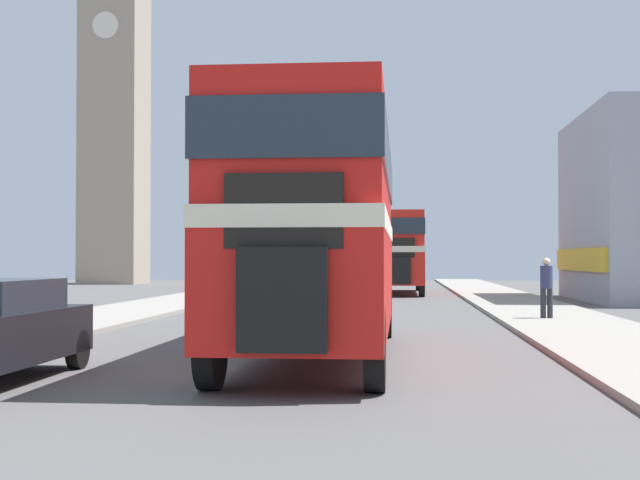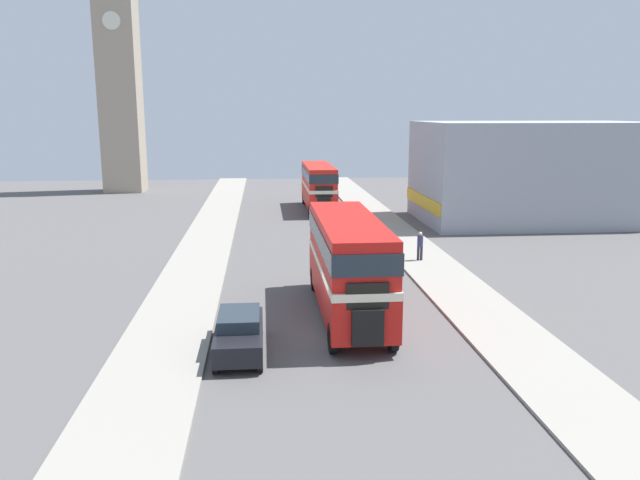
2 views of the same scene
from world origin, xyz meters
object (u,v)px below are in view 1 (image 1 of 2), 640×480
(bus_distant, at_px, (399,246))
(pedestrian_walking, at_px, (546,284))
(double_decker_bus, at_px, (320,217))
(church_tower, at_px, (115,70))

(bus_distant, bearing_deg, pedestrian_walking, -78.35)
(double_decker_bus, bearing_deg, pedestrian_walking, 59.28)
(double_decker_bus, distance_m, bus_distant, 29.92)
(double_decker_bus, height_order, church_tower, church_tower)
(pedestrian_walking, bearing_deg, double_decker_bus, -120.72)
(bus_distant, bearing_deg, church_tower, 142.24)
(double_decker_bus, relative_size, church_tower, 0.35)
(bus_distant, relative_size, church_tower, 0.34)
(double_decker_bus, bearing_deg, bus_distant, 87.32)
(double_decker_bus, distance_m, church_tower, 51.03)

